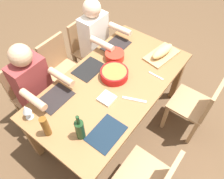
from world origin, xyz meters
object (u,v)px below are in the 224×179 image
bread_loaf (162,51)px  beer_bottle (46,126)px  cutting_board (162,55)px  serving_bowl_salad (115,55)px  dining_table (112,88)px  napkin_stack (107,98)px  wine_bottle (80,129)px  chair_far_right (87,47)px  chair_near_left (152,179)px  chair_far_left (30,91)px  diner_far_right (97,39)px  chair_far_center (61,67)px  diner_far_left (36,87)px  chair_near_right (198,105)px  wine_glass (26,110)px  serving_bowl_fruit (114,74)px

bread_loaf → beer_bottle: 1.45m
cutting_board → serving_bowl_salad: bearing=132.5°
dining_table → napkin_stack: bearing=-155.8°
wine_bottle → beer_bottle: 0.28m
wine_bottle → beer_bottle: (-0.15, 0.23, 0.00)m
chair_far_right → chair_near_left: bearing=-121.5°
chair_far_left → diner_far_right: diner_far_right is taller
diner_far_right → chair_near_left: 1.71m
dining_table → diner_far_right: bearing=51.4°
cutting_board → chair_far_center: bearing=123.4°
diner_far_right → cutting_board: diner_far_right is taller
diner_far_left → chair_near_right: diner_far_left is taller
chair_far_right → wine_glass: (-1.25, -0.46, 0.37)m
diner_far_right → wine_bottle: diner_far_right is taller
diner_far_right → serving_bowl_fruit: diner_far_right is taller
diner_far_right → chair_near_left: size_ratio=1.41×
chair_far_center → diner_far_right: (0.48, -0.18, 0.21)m
diner_far_left → dining_table: bearing=-51.4°
beer_bottle → wine_glass: (0.01, 0.25, 0.01)m
diner_far_left → chair_far_center: diner_far_left is taller
serving_bowl_salad → wine_glass: 1.07m
beer_bottle → dining_table: bearing=-6.1°
chair_far_right → napkin_stack: (-0.68, -0.88, 0.27)m
diner_far_right → serving_bowl_salad: size_ratio=5.77×
dining_table → wine_bottle: size_ratio=6.05×
dining_table → cutting_board: bearing=-17.0°
wine_glass → napkin_stack: bearing=-36.5°
chair_far_left → serving_bowl_fruit: chair_far_left is taller
diner_far_right → chair_far_right: bearing=90.0°
bread_loaf → diner_far_right: bearing=101.8°
chair_far_center → beer_bottle: 1.11m
diner_far_left → chair_far_right: 1.01m
chair_far_right → cutting_board: size_ratio=2.12×
dining_table → chair_far_right: 0.94m
serving_bowl_salad → napkin_stack: 0.56m
chair_far_center → chair_near_left: size_ratio=1.00×
chair_far_left → chair_far_center: bearing=0.0°
chair_far_right → bread_loaf: 1.05m
dining_table → chair_near_right: size_ratio=2.07×
dining_table → diner_far_right: 0.77m
diner_far_right → beer_bottle: bearing=-157.4°
chair_far_right → bread_loaf: size_ratio=2.66×
bread_loaf → chair_far_left: bearing=138.9°
chair_far_left → cutting_board: bearing=-41.1°
dining_table → chair_far_right: chair_far_right is taller
serving_bowl_salad → dining_table: bearing=-147.5°
serving_bowl_salad → beer_bottle: (-1.07, -0.11, 0.06)m
chair_near_right → wine_glass: bearing=138.0°
diner_far_right → chair_near_right: bearing=-90.0°
chair_near_right → wine_bottle: bearing=150.1°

